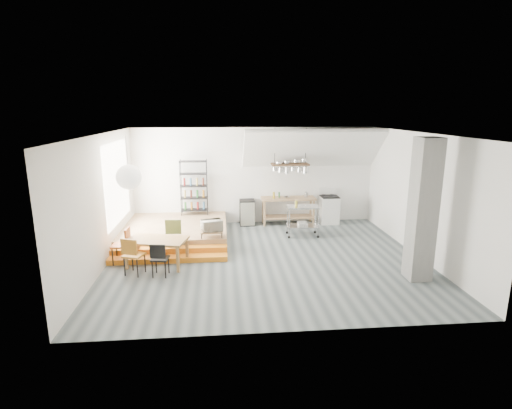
{
  "coord_description": "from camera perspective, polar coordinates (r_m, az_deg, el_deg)",
  "views": [
    {
      "loc": [
        -1.13,
        -9.66,
        3.77
      ],
      "look_at": [
        -0.19,
        0.8,
        1.26
      ],
      "focal_mm": 28.0,
      "sensor_mm": 36.0,
      "label": 1
    }
  ],
  "objects": [
    {
      "name": "slope_ceiling",
      "position": [
        12.95,
        8.04,
        7.91
      ],
      "size": [
        4.4,
        1.44,
        1.32
      ],
      "primitive_type": "cube",
      "rotation": [
        -0.73,
        0.0,
        0.0
      ],
      "color": "white",
      "rests_on": "wall_back"
    },
    {
      "name": "wall_right",
      "position": [
        11.15,
        22.39,
        1.2
      ],
      "size": [
        0.04,
        7.0,
        3.2
      ],
      "primitive_type": "cube",
      "color": "silver",
      "rests_on": "ground"
    },
    {
      "name": "chair_mustard",
      "position": [
        9.68,
        -17.27,
        -6.63
      ],
      "size": [
        0.54,
        0.54,
        0.92
      ],
      "rotation": [
        0.0,
        0.0,
        2.79
      ],
      "color": "#BB7320",
      "rests_on": "ground"
    },
    {
      "name": "microwave",
      "position": [
        10.85,
        -6.36,
        -2.99
      ],
      "size": [
        0.62,
        0.5,
        0.3
      ],
      "primitive_type": "imported",
      "rotation": [
        0.0,
        0.0,
        0.28
      ],
      "color": "beige",
      "rests_on": "microwave_shelf"
    },
    {
      "name": "chair_black",
      "position": [
        9.45,
        -13.66,
        -7.28
      ],
      "size": [
        0.42,
        0.42,
        0.82
      ],
      "rotation": [
        0.0,
        0.0,
        3.01
      ],
      "color": "black",
      "rests_on": "ground"
    },
    {
      "name": "dining_table",
      "position": [
        10.1,
        -14.02,
        -5.2
      ],
      "size": [
        1.6,
        1.13,
        0.69
      ],
      "rotation": [
        0.0,
        0.0,
        -0.24
      ],
      "color": "olive",
      "rests_on": "ground"
    },
    {
      "name": "chair_olive",
      "position": [
        10.63,
        -11.81,
        -4.34
      ],
      "size": [
        0.47,
        0.47,
        0.96
      ],
      "rotation": [
        0.0,
        0.0,
        -0.07
      ],
      "color": "#616A32",
      "rests_on": "ground"
    },
    {
      "name": "concrete_column",
      "position": [
        9.53,
        22.73,
        -0.77
      ],
      "size": [
        0.5,
        0.5,
        3.2
      ],
      "primitive_type": "cube",
      "color": "slate",
      "rests_on": "ground"
    },
    {
      "name": "step_lower",
      "position": [
        10.48,
        -12.41,
        -7.58
      ],
      "size": [
        3.0,
        0.35,
        0.13
      ],
      "primitive_type": "cube",
      "color": "orange",
      "rests_on": "ground"
    },
    {
      "name": "step_upper",
      "position": [
        10.78,
        -12.2,
        -6.59
      ],
      "size": [
        3.0,
        0.35,
        0.27
      ],
      "primitive_type": "cube",
      "color": "orange",
      "rests_on": "ground"
    },
    {
      "name": "floor",
      "position": [
        10.43,
        1.45,
        -7.75
      ],
      "size": [
        8.0,
        8.0,
        0.0
      ],
      "primitive_type": "plane",
      "color": "#4A5356",
      "rests_on": "ground"
    },
    {
      "name": "platform",
      "position": [
        12.27,
        -11.34,
        -3.74
      ],
      "size": [
        3.0,
        3.0,
        0.4
      ],
      "primitive_type": "cube",
      "color": "#8F6647",
      "rests_on": "ground"
    },
    {
      "name": "microwave_shelf",
      "position": [
        10.9,
        -6.33,
        -3.84
      ],
      "size": [
        0.6,
        0.4,
        0.16
      ],
      "color": "#8F6647",
      "rests_on": "platform"
    },
    {
      "name": "kitchen_counter",
      "position": [
        13.37,
        4.61,
        -0.2
      ],
      "size": [
        1.8,
        0.6,
        0.91
      ],
      "color": "#8F6647",
      "rests_on": "ground"
    },
    {
      "name": "bowl",
      "position": [
        13.25,
        4.4,
        1.05
      ],
      "size": [
        0.24,
        0.24,
        0.05
      ],
      "primitive_type": "imported",
      "rotation": [
        0.0,
        0.0,
        0.23
      ],
      "color": "silver",
      "rests_on": "kitchen_counter"
    },
    {
      "name": "wall_left",
      "position": [
        10.3,
        -21.17,
        0.37
      ],
      "size": [
        0.04,
        7.0,
        3.2
      ],
      "primitive_type": "cube",
      "color": "silver",
      "rests_on": "ground"
    },
    {
      "name": "ceiling",
      "position": [
        9.74,
        1.57,
        10.09
      ],
      "size": [
        8.0,
        7.0,
        0.02
      ],
      "primitive_type": "cube",
      "color": "white",
      "rests_on": "wall_back"
    },
    {
      "name": "paper_lantern",
      "position": [
        9.97,
        -17.73,
        3.74
      ],
      "size": [
        0.6,
        0.6,
        0.6
      ],
      "primitive_type": "sphere",
      "color": "white",
      "rests_on": "ceiling"
    },
    {
      "name": "stove",
      "position": [
        13.72,
        10.37,
        -0.65
      ],
      "size": [
        0.6,
        0.6,
        1.18
      ],
      "color": "white",
      "rests_on": "ground"
    },
    {
      "name": "mini_fridge",
      "position": [
        13.31,
        -1.27,
        -1.13
      ],
      "size": [
        0.5,
        0.5,
        0.84
      ],
      "primitive_type": "cube",
      "color": "black",
      "rests_on": "ground"
    },
    {
      "name": "window_pane",
      "position": [
        11.68,
        -19.2,
        2.99
      ],
      "size": [
        0.02,
        2.5,
        2.2
      ],
      "primitive_type": "cube",
      "color": "white",
      "rests_on": "wall_left"
    },
    {
      "name": "rolling_cart",
      "position": [
        12.15,
        6.7,
        -1.73
      ],
      "size": [
        0.98,
        0.58,
        0.94
      ],
      "rotation": [
        0.0,
        0.0,
        -0.04
      ],
      "color": "silver",
      "rests_on": "ground"
    },
    {
      "name": "wire_shelving",
      "position": [
        13.12,
        -8.85,
        2.55
      ],
      "size": [
        0.88,
        0.38,
        1.8
      ],
      "color": "black",
      "rests_on": "platform"
    },
    {
      "name": "wall_back",
      "position": [
        13.38,
        -0.22,
        4.11
      ],
      "size": [
        8.0,
        0.04,
        3.2
      ],
      "primitive_type": "cube",
      "color": "silver",
      "rests_on": "ground"
    },
    {
      "name": "pot_rack",
      "position": [
        12.91,
        5.01,
        5.41
      ],
      "size": [
        1.2,
        0.5,
        1.43
      ],
      "color": "#442A1B",
      "rests_on": "ceiling"
    },
    {
      "name": "chair_red",
      "position": [
        10.49,
        -18.4,
        -5.16
      ],
      "size": [
        0.44,
        0.44,
        0.92
      ],
      "rotation": [
        0.0,
        0.0,
        -1.62
      ],
      "color": "#AB4A18",
      "rests_on": "ground"
    }
  ]
}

